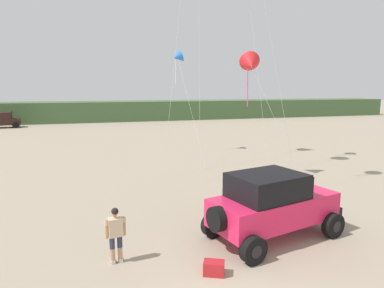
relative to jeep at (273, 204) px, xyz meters
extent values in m
cube|color=#426038|center=(0.84, 44.19, 0.28)|extent=(90.00, 6.43, 2.95)
cube|color=#EA2151|center=(0.07, 0.02, -0.19)|extent=(4.71, 2.84, 0.90)
cube|color=#EA2151|center=(1.67, 0.41, 0.18)|extent=(1.47, 1.91, 0.12)
cube|color=black|center=(-0.27, -0.07, 0.66)|extent=(2.66, 2.26, 0.80)
cube|color=black|center=(0.89, 0.22, 0.62)|extent=(0.50, 1.65, 0.72)
cube|color=black|center=(2.28, 0.57, -0.46)|extent=(0.63, 1.80, 0.28)
cylinder|color=black|center=(-2.18, -0.54, -0.09)|extent=(0.48, 0.82, 0.77)
cylinder|color=black|center=(1.52, 1.44, -0.78)|extent=(0.89, 0.49, 0.84)
cylinder|color=black|center=(1.52, 1.44, -0.78)|extent=(0.44, 0.40, 0.38)
cylinder|color=black|center=(2.01, -0.56, -0.78)|extent=(0.89, 0.49, 0.84)
cylinder|color=black|center=(2.01, -0.56, -0.78)|extent=(0.44, 0.40, 0.38)
cylinder|color=black|center=(-1.88, 0.60, -0.78)|extent=(0.89, 0.49, 0.84)
cylinder|color=black|center=(-1.88, 0.60, -0.78)|extent=(0.44, 0.40, 0.38)
cylinder|color=black|center=(-1.38, -1.40, -0.78)|extent=(0.89, 0.49, 0.84)
cylinder|color=black|center=(-1.38, -1.40, -0.78)|extent=(0.44, 0.40, 0.38)
cylinder|color=tan|center=(-5.27, -0.25, -0.95)|extent=(0.14, 0.14, 0.49)
cylinder|color=#2D3347|center=(-5.27, -0.25, -0.56)|extent=(0.15, 0.15, 0.36)
cube|color=silver|center=(-5.28, -0.21, -1.15)|extent=(0.15, 0.27, 0.10)
cylinder|color=tan|center=(-5.05, -0.21, -0.95)|extent=(0.14, 0.14, 0.49)
cylinder|color=#2D3347|center=(-5.05, -0.21, -0.56)|extent=(0.15, 0.15, 0.36)
cube|color=silver|center=(-5.06, -0.17, -1.15)|extent=(0.15, 0.27, 0.10)
cube|color=beige|center=(-5.16, -0.23, -0.11)|extent=(0.44, 0.32, 0.54)
cylinder|color=tan|center=(-5.41, -0.27, -0.12)|extent=(0.09, 0.09, 0.56)
cylinder|color=beige|center=(-5.41, -0.27, 0.07)|extent=(0.11, 0.11, 0.16)
cylinder|color=tan|center=(-4.91, -0.19, -0.12)|extent=(0.09, 0.09, 0.56)
cylinder|color=beige|center=(-4.91, -0.19, 0.07)|extent=(0.11, 0.11, 0.16)
cylinder|color=tan|center=(-5.16, -0.23, 0.20)|extent=(0.10, 0.10, 0.08)
sphere|color=tan|center=(-5.16, -0.23, 0.34)|extent=(0.21, 0.21, 0.21)
sphere|color=black|center=(-5.16, -0.24, 0.36)|extent=(0.21, 0.21, 0.21)
cube|color=#B21E23|center=(-2.67, -1.63, -1.01)|extent=(0.66, 0.56, 0.38)
cube|color=black|center=(-17.03, 37.96, -0.44)|extent=(4.76, 2.34, 0.76)
cube|color=black|center=(-16.48, 38.02, 0.36)|extent=(1.77, 1.95, 0.84)
cylinder|color=black|center=(-15.29, 39.19, -0.82)|extent=(0.78, 0.33, 0.76)
cylinder|color=black|center=(-15.08, 37.10, -0.82)|extent=(0.78, 0.33, 0.76)
cone|color=blue|center=(0.63, 15.58, 6.11)|extent=(0.96, 0.97, 1.11)
cylinder|color=white|center=(0.48, 15.58, 5.04)|extent=(0.05, 0.17, 1.77)
cylinder|color=silver|center=(0.77, 12.66, 2.48)|extent=(0.30, 5.86, 7.27)
cylinder|color=silver|center=(3.66, 8.75, 5.47)|extent=(0.62, 3.07, 13.24)
cylinder|color=silver|center=(0.01, 8.26, 6.21)|extent=(0.49, 1.99, 14.72)
cylinder|color=silver|center=(-0.72, 10.68, 5.91)|extent=(2.54, 4.16, 14.12)
cylinder|color=silver|center=(2.48, 4.46, 4.79)|extent=(2.19, 1.31, 11.89)
cone|color=red|center=(2.42, 6.90, 5.05)|extent=(1.53, 1.49, 1.51)
cylinder|color=#E04C93|center=(2.27, 6.90, 3.82)|extent=(0.05, 0.16, 1.97)
cylinder|color=silver|center=(3.35, 5.56, 1.95)|extent=(1.87, 2.70, 6.21)
camera|label=1|loc=(-5.61, -9.56, 3.82)|focal=31.48mm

